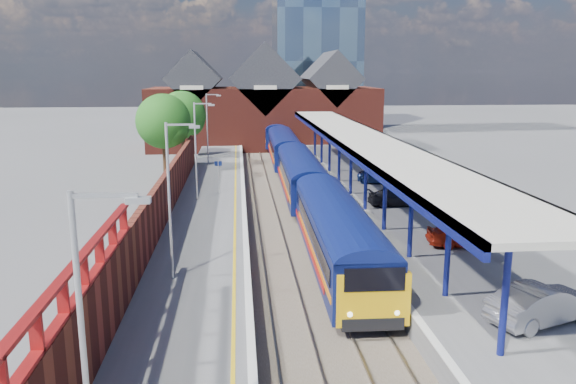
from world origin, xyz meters
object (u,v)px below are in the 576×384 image
object	(u,v)px
lamp_post_b	(172,192)
parked_car_blue	(383,176)
train	(291,158)
parked_car_dark	(396,197)
parked_car_silver	(542,304)
lamp_post_d	(209,124)
parked_car_red	(466,234)
lamp_post_a	(90,344)
platform_sign	(218,171)
lamp_post_c	(197,145)

from	to	relation	value
lamp_post_b	parked_car_blue	distance (m)	25.77
train	parked_car_dark	xyz separation A→B (m)	(5.91, -14.99, -0.55)
lamp_post_b	parked_car_silver	distance (m)	15.48
lamp_post_d	parked_car_red	world-z (taller)	lamp_post_d
lamp_post_a	parked_car_silver	size ratio (longest dim) A/B	1.58
platform_sign	parked_car_red	bearing A→B (deg)	-47.09
lamp_post_b	lamp_post_c	distance (m)	16.00
lamp_post_d	platform_sign	xyz separation A→B (m)	(1.36, -14.00, -2.30)
lamp_post_a	lamp_post_d	distance (m)	46.00
lamp_post_a	lamp_post_d	bearing A→B (deg)	90.00
lamp_post_c	lamp_post_d	size ratio (longest dim) A/B	1.00
lamp_post_d	parked_car_red	size ratio (longest dim) A/B	1.73
platform_sign	parked_car_blue	bearing A→B (deg)	11.61
parked_car_silver	parked_car_blue	distance (m)	26.56
lamp_post_c	parked_car_red	size ratio (longest dim) A/B	1.73
parked_car_dark	lamp_post_a	bearing A→B (deg)	149.06
lamp_post_b	lamp_post_d	bearing A→B (deg)	90.00
parked_car_dark	parked_car_blue	xyz separation A→B (m)	(1.09, 7.85, 0.01)
lamp_post_d	platform_sign	distance (m)	14.25
lamp_post_b	platform_sign	size ratio (longest dim) A/B	2.80
lamp_post_a	lamp_post_c	size ratio (longest dim) A/B	1.00
lamp_post_a	parked_car_blue	distance (m)	37.97
lamp_post_a	parked_car_red	xyz separation A→B (m)	(14.86, 17.47, -3.30)
train	parked_car_blue	xyz separation A→B (m)	(7.01, -7.14, -0.54)
lamp_post_b	parked_car_silver	xyz separation A→B (m)	(13.99, -5.77, -3.26)
parked_car_silver	lamp_post_c	bearing A→B (deg)	12.23
lamp_post_b	lamp_post_d	world-z (taller)	same
lamp_post_d	parked_car_blue	size ratio (longest dim) A/B	1.67
lamp_post_c	lamp_post_a	bearing A→B (deg)	-90.00
lamp_post_d	parked_car_dark	bearing A→B (deg)	-54.17
platform_sign	parked_car_silver	xyz separation A→B (m)	(12.63, -23.77, -0.96)
platform_sign	parked_car_silver	size ratio (longest dim) A/B	0.56
parked_car_dark	parked_car_red	bearing A→B (deg)	-177.26
lamp_post_d	parked_car_blue	bearing A→B (deg)	-37.06
parked_car_red	parked_car_blue	size ratio (longest dim) A/B	0.96
parked_car_blue	platform_sign	bearing A→B (deg)	122.52
lamp_post_a	parked_car_blue	size ratio (longest dim) A/B	1.67
lamp_post_c	parked_car_silver	size ratio (longest dim) A/B	1.58
lamp_post_c	parked_car_silver	bearing A→B (deg)	-57.27
lamp_post_b	lamp_post_c	size ratio (longest dim) A/B	1.00
lamp_post_b	lamp_post_d	xyz separation A→B (m)	(0.00, 32.00, 0.00)
lamp_post_b	parked_car_red	distance (m)	15.62
lamp_post_d	parked_car_dark	world-z (taller)	lamp_post_d
lamp_post_c	parked_car_dark	world-z (taller)	lamp_post_c
platform_sign	parked_car_dark	size ratio (longest dim) A/B	0.64
lamp_post_d	parked_car_dark	size ratio (longest dim) A/B	1.78
lamp_post_d	parked_car_silver	size ratio (longest dim) A/B	1.58
train	parked_car_red	distance (m)	25.43
lamp_post_a	lamp_post_c	world-z (taller)	same
lamp_post_d	lamp_post_b	bearing A→B (deg)	-90.00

